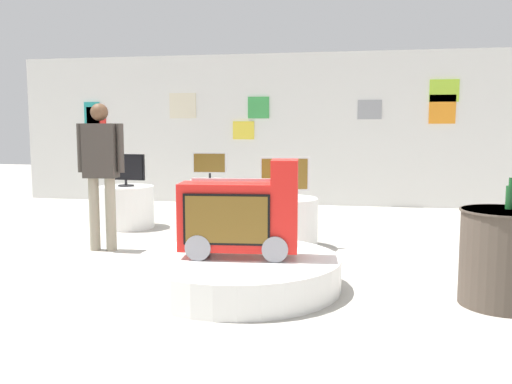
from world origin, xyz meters
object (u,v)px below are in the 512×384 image
Objects in this scene: novelty_firetruck_tv at (241,218)px; tv_on_left_rear at (285,175)px; display_pedestal_right_rear at (127,207)px; shopper_browsing_near_truck at (101,165)px; main_display_pedestal at (239,272)px; tv_on_center_rear at (210,164)px; bottle_on_side_table at (510,196)px; display_pedestal_center_rear at (210,198)px; side_table_round at (504,257)px; display_pedestal_left_rear at (285,223)px; tv_on_right_rear at (126,169)px.

tv_on_left_rear is (0.17, 1.75, 0.24)m from novelty_firetruck_tv.
display_pedestal_right_rear is 0.46× the size of shopper_browsing_near_truck.
tv_on_center_rear reaches higher than main_display_pedestal.
display_pedestal_right_rear is at bearing 148.71° from bottle_on_side_table.
display_pedestal_center_rear is 2.54× the size of bottle_on_side_table.
display_pedestal_center_rear is 5.36m from side_table_round.
side_table_round reaches higher than display_pedestal_right_rear.
novelty_firetruck_tv is 0.63× the size of shopper_browsing_near_truck.
shopper_browsing_near_truck reaches higher than display_pedestal_left_rear.
display_pedestal_center_rear is 1.54m from display_pedestal_right_rear.
bottle_on_side_table is at bearing -47.97° from tv_on_center_rear.
display_pedestal_right_rear is (-2.44, 0.94, 0.00)m from display_pedestal_left_rear.
display_pedestal_left_rear is 2.61m from display_pedestal_right_rear.
tv_on_left_rear is at bearing -21.18° from display_pedestal_right_rear.
main_display_pedestal is 3.51m from display_pedestal_right_rear.
display_pedestal_left_rear is 2.71m from tv_on_center_rear.
tv_on_left_rear is (0.19, 1.75, 0.73)m from main_display_pedestal.
novelty_firetruck_tv is 2.21m from side_table_round.
tv_on_right_rear reaches higher than main_display_pedestal.
tv_on_left_rear is at bearing -21.10° from tv_on_right_rear.
side_table_round is at bearing -42.39° from tv_on_left_rear.
display_pedestal_right_rear is at bearing 158.92° from display_pedestal_left_rear.
bottle_on_side_table is 4.34m from shopper_browsing_near_truck.
display_pedestal_center_rear is (-1.52, 2.18, 0.00)m from display_pedestal_left_rear.
display_pedestal_right_rear is (-0.92, -1.24, 0.00)m from display_pedestal_center_rear.
tv_on_left_rear reaches higher than display_pedestal_right_rear.
tv_on_right_rear is at bearing 159.00° from display_pedestal_left_rear.
shopper_browsing_near_truck is (-4.15, 1.25, 0.12)m from bottle_on_side_table.
tv_on_center_rear reaches higher than display_pedestal_center_rear.
display_pedestal_center_rear is at bearing 53.55° from tv_on_right_rear.
bottle_on_side_table is at bearing -16.77° from shopper_browsing_near_truck.
shopper_browsing_near_truck is at bearing -76.73° from tv_on_right_rear.
display_pedestal_center_rear is at bearing 131.99° from bottle_on_side_table.
main_display_pedestal is at bearing -96.33° from display_pedestal_left_rear.
display_pedestal_right_rear is (-2.27, 2.69, -0.34)m from novelty_firetruck_tv.
shopper_browsing_near_truck is (-2.09, -0.54, 0.13)m from tv_on_left_rear.
bottle_on_side_table reaches higher than main_display_pedestal.
display_pedestal_left_rear is at bearing 84.38° from novelty_firetruck_tv.
display_pedestal_left_rear is at bearing -55.08° from tv_on_center_rear.
tv_on_right_rear is 2.35× the size of bottle_on_side_table.
display_pedestal_center_rear is at bearing 124.85° from display_pedestal_left_rear.
display_pedestal_left_rear is 0.57m from tv_on_left_rear.
side_table_round is at bearing -31.99° from tv_on_right_rear.
tv_on_left_rear is 2.16m from shopper_browsing_near_truck.
display_pedestal_right_rear is (-2.44, 0.94, -0.57)m from tv_on_left_rear.
tv_on_center_rear is 0.93× the size of tv_on_right_rear.
main_display_pedestal is 1.70× the size of novelty_firetruck_tv.
tv_on_right_rear is (-0.92, -1.25, 0.55)m from display_pedestal_center_rear.
shopper_browsing_near_truck is at bearing 147.71° from novelty_firetruck_tv.
side_table_round is (4.46, -2.79, 0.10)m from display_pedestal_right_rear.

